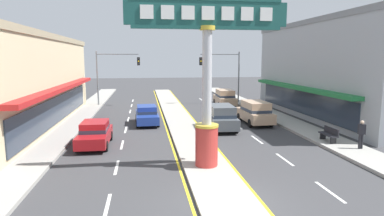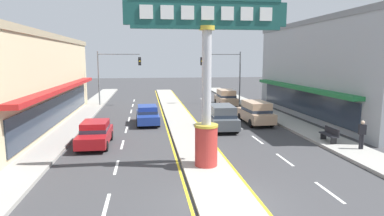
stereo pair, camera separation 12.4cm
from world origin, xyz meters
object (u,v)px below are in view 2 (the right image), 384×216
suv_far_right_lane (256,112)px  suv_far_left_oncoming (226,98)px  district_sign (207,77)px  traffic_light_left_side (114,69)px  traffic_light_right_side (226,68)px  street_bench (330,134)px  sedan_near_left_lane (95,133)px  pedestrian_near_kerb (362,133)px  sedan_near_right_lane (148,115)px  suv_mid_left_lane (222,117)px  storefront_right (339,70)px

suv_far_right_lane → suv_far_left_oncoming: size_ratio=1.00×
district_sign → suv_far_right_lane: 12.54m
traffic_light_left_side → district_sign: bearing=-74.1°
traffic_light_left_side → suv_far_right_lane: bearing=-44.2°
traffic_light_right_side → street_bench: bearing=-83.2°
traffic_light_right_side → sedan_near_left_lane: 21.41m
suv_far_right_lane → street_bench: suv_far_right_lane is taller
suv_far_right_lane → street_bench: bearing=-70.1°
district_sign → pedestrian_near_kerb: 10.21m
sedan_near_left_lane → pedestrian_near_kerb: pedestrian_near_kerb is taller
sedan_near_right_lane → traffic_light_left_side: bearing=108.1°
district_sign → traffic_light_right_side: 23.08m
traffic_light_right_side → suv_mid_left_lane: (-3.59, -13.55, -3.26)m
storefront_right → suv_far_right_lane: storefront_right is taller
traffic_light_right_side → district_sign: bearing=-106.1°
sedan_near_right_lane → suv_far_right_lane: suv_far_right_lane is taller
sedan_near_right_lane → traffic_light_right_side: bearing=49.0°
traffic_light_right_side → suv_mid_left_lane: size_ratio=1.33×
traffic_light_left_side → sedan_near_right_lane: (3.58, -10.95, -3.46)m
suv_far_right_lane → suv_far_left_oncoming: 10.29m
storefront_right → sedan_near_right_lane: 17.87m
sedan_near_left_lane → pedestrian_near_kerb: (15.62, -3.67, 0.35)m
traffic_light_right_side → pedestrian_near_kerb: (3.10, -20.68, -3.11)m
traffic_light_right_side → sedan_near_right_lane: 14.48m
traffic_light_left_side → street_bench: (15.04, -19.13, -3.60)m
sedan_near_right_lane → suv_far_left_oncoming: size_ratio=0.94×
traffic_light_left_side → pedestrian_near_kerb: bearing=-52.9°
district_sign → traffic_light_right_side: bearing=73.9°
district_sign → suv_far_right_lane: size_ratio=1.75×
traffic_light_left_side → sedan_near_left_lane: 17.70m
suv_mid_left_lane → street_bench: (5.82, -5.23, -0.34)m
storefront_right → suv_far_right_lane: 9.42m
sedan_near_left_lane → street_bench: sedan_near_left_lane is taller
storefront_right → sedan_near_right_lane: size_ratio=4.82×
traffic_light_left_side → sedan_near_right_lane: bearing=-71.9°
traffic_light_right_side → sedan_near_right_lane: size_ratio=1.42×
pedestrian_near_kerb → sedan_near_right_lane: bearing=140.8°
district_sign → sedan_near_right_lane: (-2.82, 11.56, -3.77)m
traffic_light_left_side → suv_mid_left_lane: size_ratio=1.33×
district_sign → sedan_near_left_lane: 8.85m
district_sign → suv_far_left_oncoming: district_sign is taller
suv_far_right_lane → pedestrian_near_kerb: 9.48m
traffic_light_right_side → suv_mid_left_lane: 14.39m
sedan_near_right_lane → suv_mid_left_lane: suv_mid_left_lane is taller
pedestrian_near_kerb → suv_far_right_lane: bearing=110.9°
traffic_light_left_side → suv_mid_left_lane: (9.23, -13.89, -3.26)m
suv_mid_left_lane → district_sign: bearing=-108.1°
sedan_near_left_lane → suv_far_left_oncoming: bearing=51.7°
storefront_right → traffic_light_right_side: size_ratio=3.39×
district_sign → pedestrian_near_kerb: district_sign is taller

